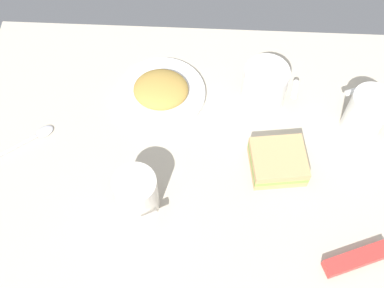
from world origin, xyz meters
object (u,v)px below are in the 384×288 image
(sandwich_main, at_px, (278,162))
(spoon, at_px, (35,137))
(coffee_mug_milky, at_px, (137,193))
(coffee_mug_spare, at_px, (265,85))
(snack_bar, at_px, (356,259))
(plate_of_food, at_px, (161,91))
(coffee_mug_black, at_px, (366,113))

(sandwich_main, xyz_separation_m, spoon, (-0.48, 0.04, -0.02))
(coffee_mug_milky, height_order, coffee_mug_spare, coffee_mug_milky)
(coffee_mug_milky, bearing_deg, sandwich_main, 19.15)
(coffee_mug_spare, distance_m, snack_bar, 0.37)
(spoon, bearing_deg, plate_of_food, 25.15)
(plate_of_food, distance_m, sandwich_main, 0.28)
(plate_of_food, relative_size, coffee_mug_spare, 1.63)
(plate_of_food, height_order, coffee_mug_spare, coffee_mug_spare)
(snack_bar, bearing_deg, sandwich_main, 104.77)
(sandwich_main, height_order, snack_bar, sandwich_main)
(sandwich_main, bearing_deg, spoon, 174.80)
(coffee_mug_spare, bearing_deg, plate_of_food, -179.46)
(coffee_mug_black, xyz_separation_m, snack_bar, (-0.04, -0.28, -0.04))
(plate_of_food, relative_size, sandwich_main, 1.64)
(coffee_mug_black, height_order, spoon, coffee_mug_black)
(plate_of_food, height_order, sandwich_main, sandwich_main)
(coffee_mug_spare, bearing_deg, coffee_mug_milky, -133.12)
(plate_of_food, bearing_deg, snack_bar, -42.67)
(coffee_mug_spare, relative_size, sandwich_main, 1.00)
(sandwich_main, bearing_deg, coffee_mug_black, 30.20)
(coffee_mug_milky, xyz_separation_m, sandwich_main, (0.26, 0.09, -0.03))
(snack_bar, bearing_deg, coffee_mug_milky, 145.71)
(coffee_mug_milky, relative_size, sandwich_main, 0.87)
(coffee_mug_spare, relative_size, spoon, 1.09)
(coffee_mug_milky, bearing_deg, snack_bar, -12.94)
(plate_of_food, xyz_separation_m, snack_bar, (0.36, -0.33, -0.00))
(coffee_mug_milky, relative_size, snack_bar, 0.84)
(coffee_mug_black, relative_size, snack_bar, 0.88)
(coffee_mug_black, xyz_separation_m, coffee_mug_milky, (-0.42, -0.19, -0.00))
(spoon, distance_m, snack_bar, 0.64)
(coffee_mug_spare, xyz_separation_m, spoon, (-0.45, -0.12, -0.04))
(sandwich_main, bearing_deg, coffee_mug_milky, -160.85)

